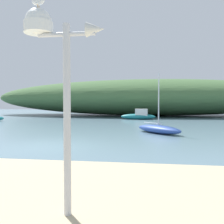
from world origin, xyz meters
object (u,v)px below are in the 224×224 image
object	(u,v)px
mast_structure	(51,48)
motorboat_off_point	(139,115)
seagull_on_radar	(39,0)
sailboat_east_reach	(158,129)

from	to	relation	value
mast_structure	motorboat_off_point	distance (m)	26.24
mast_structure	seagull_on_radar	xyz separation A→B (m)	(-0.19, -0.00, 0.77)
sailboat_east_reach	mast_structure	bearing A→B (deg)	-100.52
motorboat_off_point	sailboat_east_reach	size ratio (longest dim) A/B	1.05
mast_structure	sailboat_east_reach	bearing A→B (deg)	79.48
mast_structure	sailboat_east_reach	xyz separation A→B (m)	(2.35, 12.63, -2.62)
seagull_on_radar	motorboat_off_point	distance (m)	26.33
motorboat_off_point	sailboat_east_reach	bearing A→B (deg)	-82.82
mast_structure	sailboat_east_reach	size ratio (longest dim) A/B	0.83
seagull_on_radar	mast_structure	bearing A→B (deg)	0.89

